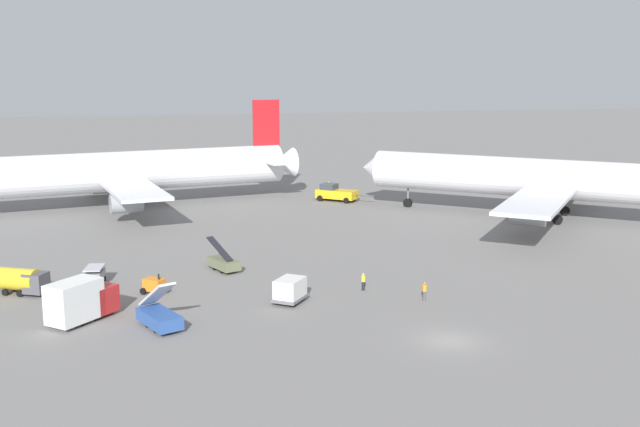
# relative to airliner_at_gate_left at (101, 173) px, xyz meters

# --- Properties ---
(ground_plane) EXTENTS (600.00, 600.00, 0.00)m
(ground_plane) POSITION_rel_airliner_at_gate_left_xyz_m (27.27, -62.39, -5.25)
(ground_plane) COLOR slate
(airliner_at_gate_left) EXTENTS (61.12, 43.71, 15.42)m
(airliner_at_gate_left) POSITION_rel_airliner_at_gate_left_xyz_m (0.00, 0.00, 0.00)
(airliner_at_gate_left) COLOR white
(airliner_at_gate_left) RESTS_ON ground
(airliner_being_pushed) EXTENTS (43.36, 41.21, 15.97)m
(airliner_being_pushed) POSITION_rel_airliner_at_gate_left_xyz_m (58.46, -22.10, 0.16)
(airliner_being_pushed) COLOR silver
(airliner_being_pushed) RESTS_ON ground
(pushback_tug) EXTENTS (8.05, 7.41, 2.94)m
(pushback_tug) POSITION_rel_airliner_at_gate_left_xyz_m (34.90, -2.02, -4.00)
(pushback_tug) COLOR gold
(pushback_tug) RESTS_ON ground
(gse_belt_loader_portside) EXTENTS (3.21, 5.02, 3.02)m
(gse_belt_loader_portside) POSITION_rel_airliner_at_gate_left_xyz_m (13.19, -38.50, -4.42)
(gse_belt_loader_portside) COLOR #666B4C
(gse_belt_loader_portside) RESTS_ON ground
(gse_gpu_cart_small) EXTENTS (2.63, 2.59, 1.90)m
(gse_gpu_cart_small) POSITION_rel_airliner_at_gate_left_xyz_m (6.19, -44.89, -4.45)
(gse_gpu_cart_small) COLOR orange
(gse_gpu_cart_small) RESTS_ON ground
(gse_stair_truck_yellow) EXTENTS (3.61, 4.93, 4.06)m
(gse_stair_truck_yellow) POSITION_rel_airliner_at_gate_left_xyz_m (6.32, -54.28, -4.22)
(gse_stair_truck_yellow) COLOR #2D5199
(gse_stair_truck_yellow) RESTS_ON ground
(gse_catering_truck_tall) EXTENTS (5.76, 5.89, 3.50)m
(gse_catering_truck_tall) POSITION_rel_airliner_at_gate_left_xyz_m (0.33, -51.14, -3.49)
(gse_catering_truck_tall) COLOR red
(gse_catering_truck_tall) RESTS_ON ground
(gse_container_dolly_flat) EXTENTS (3.70, 3.88, 2.15)m
(gse_container_dolly_flat) POSITION_rel_airliner_at_gate_left_xyz_m (17.58, -50.42, -4.07)
(gse_container_dolly_flat) COLOR slate
(gse_container_dolly_flat) RESTS_ON ground
(gse_baggage_cart_trailing) EXTENTS (2.01, 2.95, 1.71)m
(gse_baggage_cart_trailing) POSITION_rel_airliner_at_gate_left_xyz_m (0.82, -40.53, -4.38)
(gse_baggage_cart_trailing) COLOR gray
(gse_baggage_cart_trailing) RESTS_ON ground
(gse_fuel_bowser_stubby) EXTENTS (5.21, 3.93, 2.40)m
(gse_fuel_bowser_stubby) POSITION_rel_airliner_at_gate_left_xyz_m (-5.41, -42.21, -3.91)
(gse_fuel_bowser_stubby) COLOR gold
(gse_fuel_bowser_stubby) RESTS_ON ground
(ground_crew_wing_walker_right) EXTENTS (0.45, 0.38, 1.70)m
(ground_crew_wing_walker_right) POSITION_rel_airliner_at_gate_left_xyz_m (29.15, -52.72, -4.36)
(ground_crew_wing_walker_right) COLOR #4C4C51
(ground_crew_wing_walker_right) RESTS_ON ground
(ground_crew_marshaller_foreground) EXTENTS (0.36, 0.36, 1.61)m
(ground_crew_marshaller_foreground) POSITION_rel_airliner_at_gate_left_xyz_m (24.86, -48.45, -4.41)
(ground_crew_marshaller_foreground) COLOR black
(ground_crew_marshaller_foreground) RESTS_ON ground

